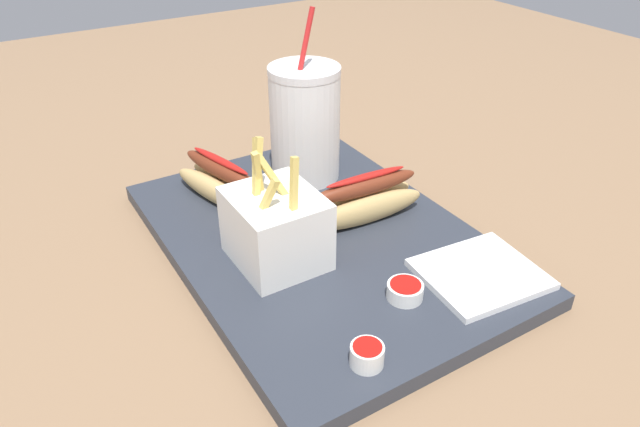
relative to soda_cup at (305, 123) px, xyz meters
The scene contains 9 objects.
ground_plane 0.19m from the soda_cup, 23.67° to the right, with size 2.40×2.40×0.02m, color #8C6B4C.
food_tray 0.18m from the soda_cup, 23.67° to the right, with size 0.49×0.35×0.02m, color #2D333D.
soda_cup is the anchor object (origin of this frame).
fries_basket 0.21m from the soda_cup, 39.55° to the right, with size 0.11×0.09×0.15m.
hot_dog_1 0.15m from the soda_cup, ahead, with size 0.06×0.16×0.07m.
hot_dog_2 0.14m from the soda_cup, 90.70° to the right, with size 0.17×0.09×0.06m.
ketchup_cup_1 0.38m from the soda_cup, 21.57° to the right, with size 0.03×0.03×0.02m.
ketchup_cup_2 0.31m from the soda_cup, ahead, with size 0.04×0.04×0.02m.
napkin_stack 0.32m from the soda_cup, ahead, with size 0.11×0.13×0.01m, color white.
Camera 1 is at (0.52, -0.32, 0.43)m, focal length 33.26 mm.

